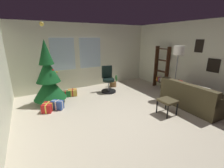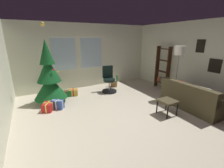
% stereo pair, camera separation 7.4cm
% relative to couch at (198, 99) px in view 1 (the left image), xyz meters
% --- Properties ---
extents(ground_plane, '(5.54, 6.31, 0.10)m').
position_rel_couch_xyz_m(ground_plane, '(-2.09, 0.46, -0.33)').
color(ground_plane, beige).
extents(wall_back_with_windows, '(5.54, 0.12, 2.57)m').
position_rel_couch_xyz_m(wall_back_with_windows, '(-2.11, 3.66, 1.01)').
color(wall_back_with_windows, beige).
rests_on(wall_back_with_windows, ground_plane).
extents(wall_right_with_frames, '(0.12, 6.31, 2.57)m').
position_rel_couch_xyz_m(wall_right_with_frames, '(0.73, 0.46, 1.01)').
color(wall_right_with_frames, beige).
rests_on(wall_right_with_frames, ground_plane).
extents(couch, '(1.59, 1.80, 0.79)m').
position_rel_couch_xyz_m(couch, '(0.00, 0.00, 0.00)').
color(couch, '#443C25').
rests_on(couch, ground_plane).
extents(footstool, '(0.42, 0.43, 0.43)m').
position_rel_couch_xyz_m(footstool, '(-1.14, 0.15, 0.09)').
color(footstool, '#443C25').
rests_on(footstool, ground_plane).
extents(holiday_tree, '(1.00, 1.00, 2.45)m').
position_rel_couch_xyz_m(holiday_tree, '(-3.78, 2.52, 0.54)').
color(holiday_tree, '#4C331E').
rests_on(holiday_tree, ground_plane).
extents(gift_box_red, '(0.39, 0.44, 0.24)m').
position_rel_couch_xyz_m(gift_box_red, '(-3.95, 1.94, -0.16)').
color(gift_box_red, red).
rests_on(gift_box_red, ground_plane).
extents(gift_box_green, '(0.38, 0.25, 0.22)m').
position_rel_couch_xyz_m(gift_box_green, '(-3.26, 2.82, -0.17)').
color(gift_box_green, '#1E722D').
rests_on(gift_box_green, ground_plane).
extents(gift_box_gold, '(0.36, 0.32, 0.24)m').
position_rel_couch_xyz_m(gift_box_gold, '(-3.00, 2.81, -0.16)').
color(gift_box_gold, gold).
rests_on(gift_box_gold, ground_plane).
extents(gift_box_blue, '(0.37, 0.36, 0.27)m').
position_rel_couch_xyz_m(gift_box_blue, '(-3.69, 1.94, -0.15)').
color(gift_box_blue, '#2D4C99').
rests_on(gift_box_blue, ground_plane).
extents(office_chair, '(0.56, 0.56, 0.99)m').
position_rel_couch_xyz_m(office_chair, '(-1.67, 2.56, 0.11)').
color(office_chair, black).
rests_on(office_chair, ground_plane).
extents(bookshelf, '(0.18, 0.64, 1.70)m').
position_rel_couch_xyz_m(bookshelf, '(0.47, 1.94, 0.49)').
color(bookshelf, '#381F10').
rests_on(bookshelf, ground_plane).
extents(floor_lamp, '(0.34, 0.34, 1.77)m').
position_rel_couch_xyz_m(floor_lamp, '(0.02, 0.89, 1.21)').
color(floor_lamp, slate).
rests_on(floor_lamp, ground_plane).
extents(potted_plant, '(0.42, 0.38, 0.56)m').
position_rel_couch_xyz_m(potted_plant, '(-1.19, 3.02, -0.08)').
color(potted_plant, brown).
rests_on(potted_plant, ground_plane).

